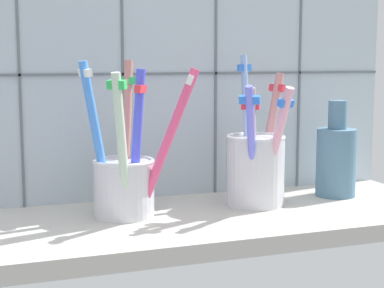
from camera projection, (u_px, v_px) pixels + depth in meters
counter_slab at (199, 223)px, 73.52cm from camera, size 64.00×22.00×2.00cm
tile_wall_back at (168, 42)px, 81.73cm from camera, size 64.00×2.20×45.00cm
toothbrush_cup_left at (126, 176)px, 71.99cm from camera, size 13.21×9.10×18.22cm
toothbrush_cup_right at (256, 165)px, 77.77cm from camera, size 10.13×10.98×18.84cm
ceramic_vase at (336, 159)px, 83.00cm from camera, size 5.28×5.28×12.87cm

